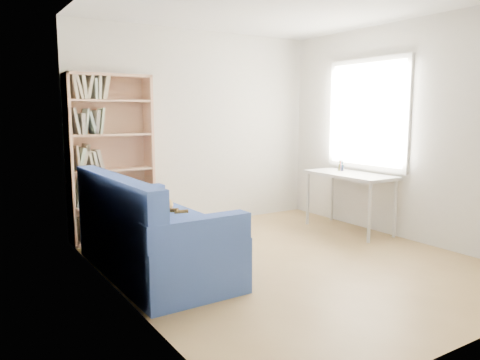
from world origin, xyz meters
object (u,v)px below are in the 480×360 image
at_px(sofa, 150,235).
at_px(bookshelf, 111,165).
at_px(pen_cup, 341,167).
at_px(desk, 350,179).

height_order(sofa, bookshelf, bookshelf).
relative_size(sofa, pen_cup, 13.05).
distance_m(sofa, bookshelf, 1.45).
distance_m(desk, pen_cup, 0.31).
relative_size(desk, pen_cup, 8.00).
bearing_deg(bookshelf, desk, -24.37).
bearing_deg(pen_cup, desk, -110.84).
xyz_separation_m(sofa, pen_cup, (2.87, 0.38, 0.45)).
xyz_separation_m(desk, pen_cup, (0.10, 0.26, 0.13)).
bearing_deg(desk, bookshelf, 155.63).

